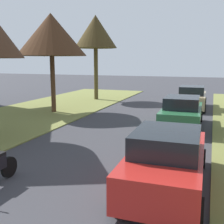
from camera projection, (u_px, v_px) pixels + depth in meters
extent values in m
cylinder|color=#513623|center=(53.00, 84.00, 17.83)|extent=(0.29, 0.29, 3.55)
cone|color=#412818|center=(51.00, 35.00, 17.28)|extent=(4.34, 4.34, 2.58)
cylinder|color=#513623|center=(51.00, 48.00, 17.91)|extent=(1.00, 0.73, 1.10)
cylinder|color=#513623|center=(58.00, 50.00, 17.90)|extent=(1.17, 0.39, 0.83)
cylinder|color=#4D4223|center=(96.00, 74.00, 23.65)|extent=(0.34, 0.34, 4.28)
cone|color=#3E3219|center=(96.00, 32.00, 23.03)|extent=(3.54, 3.54, 2.64)
cylinder|color=#4D4223|center=(101.00, 42.00, 23.02)|extent=(0.15, 1.05, 1.13)
cylinder|color=#4D4223|center=(99.00, 39.00, 22.86)|extent=(0.54, 0.92, 1.45)
cylinder|color=#4D4223|center=(103.00, 42.00, 22.86)|extent=(0.39, 1.43, 1.03)
cube|color=red|center=(167.00, 165.00, 7.42)|extent=(1.90, 4.43, 0.85)
cube|color=black|center=(167.00, 141.00, 7.09)|extent=(1.64, 2.05, 0.56)
cylinder|color=black|center=(147.00, 153.00, 9.29)|extent=(0.21, 0.60, 0.60)
cylinder|color=black|center=(202.00, 158.00, 8.74)|extent=(0.21, 0.60, 0.60)
cylinder|color=black|center=(117.00, 198.00, 6.21)|extent=(0.21, 0.60, 0.60)
cylinder|color=black|center=(199.00, 212.00, 5.66)|extent=(0.21, 0.60, 0.60)
cube|color=#28663D|center=(182.00, 116.00, 14.00)|extent=(1.90, 4.43, 0.85)
cube|color=black|center=(182.00, 102.00, 13.67)|extent=(1.64, 2.05, 0.56)
cylinder|color=black|center=(168.00, 114.00, 15.87)|extent=(0.21, 0.60, 0.60)
cylinder|color=black|center=(201.00, 116.00, 15.32)|extent=(0.21, 0.60, 0.60)
cylinder|color=black|center=(159.00, 127.00, 12.79)|extent=(0.21, 0.60, 0.60)
cylinder|color=black|center=(199.00, 130.00, 12.24)|extent=(0.21, 0.60, 0.60)
cube|color=tan|center=(192.00, 100.00, 19.61)|extent=(1.90, 4.43, 0.85)
cube|color=black|center=(192.00, 90.00, 19.28)|extent=(1.64, 2.05, 0.56)
cylinder|color=black|center=(181.00, 100.00, 21.48)|extent=(0.21, 0.60, 0.60)
cylinder|color=black|center=(205.00, 101.00, 20.93)|extent=(0.21, 0.60, 0.60)
cylinder|color=black|center=(176.00, 107.00, 18.40)|extent=(0.21, 0.60, 0.60)
cylinder|color=black|center=(204.00, 108.00, 17.85)|extent=(0.21, 0.60, 0.60)
cylinder|color=black|center=(9.00, 167.00, 8.03)|extent=(0.11, 0.60, 0.60)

